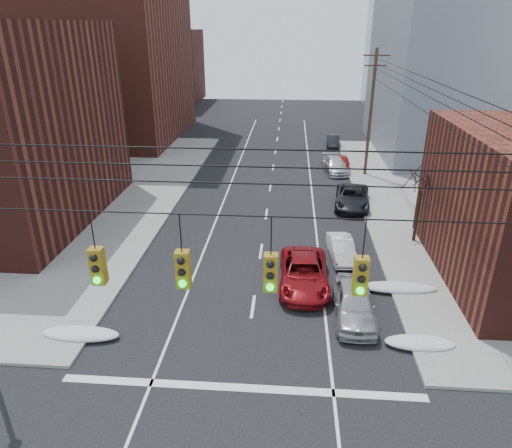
% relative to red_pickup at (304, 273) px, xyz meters
% --- Properties ---
extents(building_brick_tall, '(24.00, 20.00, 30.00)m').
position_rel_red_pickup_xyz_m(building_brick_tall, '(-26.51, 33.84, 14.24)').
color(building_brick_tall, maroon).
rests_on(building_brick_tall, ground).
extents(building_brick_far, '(22.00, 18.00, 12.00)m').
position_rel_red_pickup_xyz_m(building_brick_far, '(-28.51, 59.84, 5.24)').
color(building_brick_far, '#451A14').
rests_on(building_brick_far, ground).
extents(building_office, '(22.00, 20.00, 25.00)m').
position_rel_red_pickup_xyz_m(building_office, '(19.49, 29.84, 11.74)').
color(building_office, gray).
rests_on(building_office, ground).
extents(building_glass, '(20.00, 18.00, 22.00)m').
position_rel_red_pickup_xyz_m(building_glass, '(21.49, 55.84, 10.24)').
color(building_glass, gray).
rests_on(building_glass, ground).
extents(utility_pole_far, '(2.20, 0.28, 11.00)m').
position_rel_red_pickup_xyz_m(utility_pole_far, '(5.99, 19.84, 5.03)').
color(utility_pole_far, '#473323').
rests_on(utility_pole_far, ground).
extents(traffic_signals, '(17.00, 0.42, 2.02)m').
position_rel_red_pickup_xyz_m(traffic_signals, '(-2.41, -11.19, 6.41)').
color(traffic_signals, black).
rests_on(traffic_signals, ground).
extents(bare_tree, '(2.09, 2.20, 4.93)m').
position_rel_red_pickup_xyz_m(bare_tree, '(7.07, 5.84, 1.56)').
color(bare_tree, black).
rests_on(bare_tree, ground).
extents(snow_nw, '(3.50, 1.08, 0.42)m').
position_rel_red_pickup_xyz_m(snow_nw, '(-9.91, -5.16, -0.55)').
color(snow_nw, silver).
rests_on(snow_nw, ground).
extents(snow_ne, '(3.00, 1.08, 0.42)m').
position_rel_red_pickup_xyz_m(snow_ne, '(4.89, -4.66, -0.55)').
color(snow_ne, silver).
rests_on(snow_ne, ground).
extents(snow_east_far, '(4.00, 1.08, 0.42)m').
position_rel_red_pickup_xyz_m(snow_east_far, '(4.89, -0.16, -0.55)').
color(snow_east_far, silver).
rests_on(snow_east_far, ground).
extents(red_pickup, '(2.55, 5.48, 1.52)m').
position_rel_red_pickup_xyz_m(red_pickup, '(0.00, 0.00, 0.00)').
color(red_pickup, maroon).
rests_on(red_pickup, ground).
extents(parked_car_a, '(1.94, 4.65, 1.57)m').
position_rel_red_pickup_xyz_m(parked_car_a, '(2.29, -2.68, 0.03)').
color(parked_car_a, '#A6A6AB').
rests_on(parked_car_a, ground).
extents(parked_car_b, '(1.62, 3.81, 1.22)m').
position_rel_red_pickup_xyz_m(parked_car_b, '(2.29, 3.33, -0.15)').
color(parked_car_b, silver).
rests_on(parked_car_b, ground).
extents(parked_car_c, '(3.10, 5.61, 1.49)m').
position_rel_red_pickup_xyz_m(parked_car_c, '(3.89, 11.85, -0.02)').
color(parked_car_c, black).
rests_on(parked_car_c, ground).
extents(parked_car_d, '(2.52, 4.88, 1.35)m').
position_rel_red_pickup_xyz_m(parked_car_d, '(3.35, 20.70, -0.08)').
color(parked_car_d, silver).
rests_on(parked_car_d, ground).
extents(parked_car_e, '(1.98, 4.30, 1.43)m').
position_rel_red_pickup_xyz_m(parked_car_e, '(3.89, 21.10, -0.05)').
color(parked_car_e, maroon).
rests_on(parked_car_e, ground).
extents(parked_car_f, '(1.58, 4.03, 1.31)m').
position_rel_red_pickup_xyz_m(parked_car_f, '(3.89, 30.51, -0.11)').
color(parked_car_f, black).
rests_on(parked_car_f, ground).
extents(lot_car_a, '(4.31, 2.33, 1.35)m').
position_rel_red_pickup_xyz_m(lot_car_a, '(-18.00, 4.09, 0.07)').
color(lot_car_a, silver).
rests_on(lot_car_a, sidewalk_nw).
extents(lot_car_b, '(5.43, 3.28, 1.41)m').
position_rel_red_pickup_xyz_m(lot_car_b, '(-17.30, 9.24, 0.10)').
color(lot_car_b, '#A9A9AD').
rests_on(lot_car_b, sidewalk_nw).
extents(lot_car_c, '(4.72, 2.30, 1.32)m').
position_rel_red_pickup_xyz_m(lot_car_c, '(-18.88, 11.24, 0.05)').
color(lot_car_c, black).
rests_on(lot_car_c, sidewalk_nw).
extents(lot_car_d, '(4.98, 3.26, 1.58)m').
position_rel_red_pickup_xyz_m(lot_car_d, '(-20.44, 13.07, 0.18)').
color(lot_car_d, '#AFAFB4').
rests_on(lot_car_d, sidewalk_nw).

